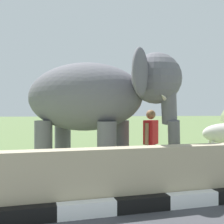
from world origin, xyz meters
TOP-DOWN VIEW (x-y plane):
  - barrier_parapet at (2.00, 3.91)m, footprint 28.00×0.36m
  - elephant at (3.51, 6.17)m, footprint 3.93×3.67m
  - person_handler at (4.78, 5.72)m, footprint 0.51×0.51m

SIDE VIEW (x-z plane):
  - barrier_parapet at x=2.00m, z-range 0.00..1.00m
  - person_handler at x=4.78m, z-range 0.10..1.75m
  - elephant at x=3.51m, z-range 0.46..3.40m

